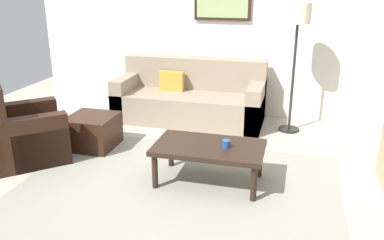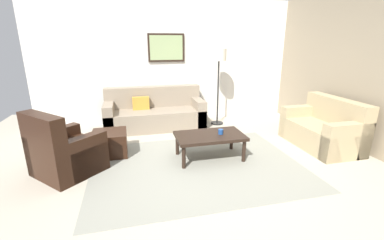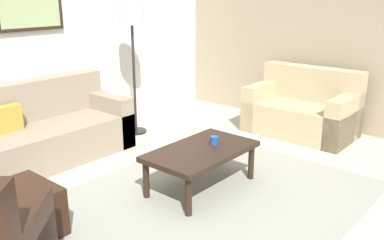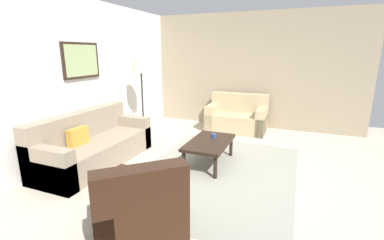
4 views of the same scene
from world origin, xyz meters
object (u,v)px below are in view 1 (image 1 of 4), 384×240
Objects in this scene: ottoman at (93,131)px; lamp_standing at (297,27)px; cup at (226,144)px; couch_main at (191,99)px; coffee_table at (209,150)px; armchair_leather at (20,135)px.

lamp_standing is at bearing 27.33° from ottoman.
cup is at bearing -17.60° from ottoman.
couch_main is 1.94× the size of coffee_table.
cup is at bearing -107.66° from lamp_standing.
coffee_table is at bearing -69.61° from couch_main.
couch_main is at bearing 51.82° from armchair_leather.
armchair_leather is at bearing -136.81° from ottoman.
ottoman is (0.60, 0.57, -0.11)m from armchair_leather.
cup reaches higher than ottoman.
armchair_leather is 3.61m from lamp_standing.
couch_main is 25.99× the size of cup.
lamp_standing reaches higher than ottoman.
lamp_standing is at bearing 72.34° from cup.
coffee_table is at bearing -112.92° from lamp_standing.
coffee_table is (2.20, 0.02, 0.05)m from armchair_leather.
ottoman is at bearing -123.77° from couch_main.
armchair_leather reaches higher than coffee_table.
cup is 0.05× the size of lamp_standing.
couch_main is 3.81× the size of ottoman.
coffee_table is (1.60, -0.54, 0.16)m from ottoman.
coffee_table is 0.64× the size of lamp_standing.
lamp_standing is (0.74, 1.75, 1.05)m from coffee_table.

